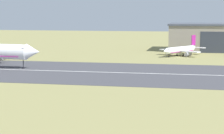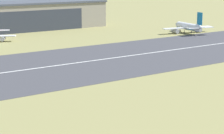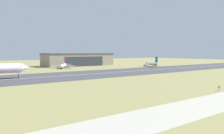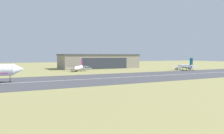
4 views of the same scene
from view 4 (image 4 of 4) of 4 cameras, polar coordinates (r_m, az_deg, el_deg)
The scene contains 5 objects.
runway_strip at distance 115.10m, azimuth 1.71°, elevation -2.77°, with size 453.41×48.97×0.06m, color #3D3D42.
runway_centreline at distance 115.09m, azimuth 1.71°, elevation -2.76°, with size 408.06×0.70×0.01m, color silver.
hangar_building at distance 202.92m, azimuth -3.40°, elevation 1.54°, with size 72.70×28.16×13.01m.
airplane_parked_west at distance 184.86m, azimuth 18.46°, elevation 0.10°, with size 24.61×21.51×9.81m.
airplane_parked_east at distance 165.04m, azimuth -8.67°, elevation -0.19°, with size 19.88×23.22×8.45m.
Camera 4 is at (-55.58, 21.91, 11.54)m, focal length 35.00 mm.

